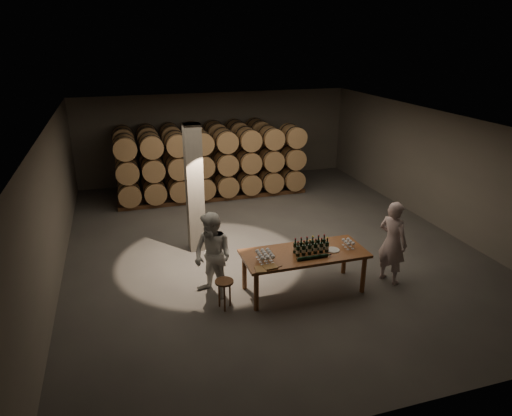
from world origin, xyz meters
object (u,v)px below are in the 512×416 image
object	(u,v)px
plate	(333,250)
stool	(224,286)
person_woman	(213,256)
tasting_table	(304,257)
bottle_cluster	(311,247)
person_man	(392,242)
notebook_near	(270,267)

from	to	relation	value
plate	stool	size ratio (longest dim) A/B	0.47
stool	person_woman	size ratio (longest dim) A/B	0.34
plate	stool	distance (m)	2.40
tasting_table	bottle_cluster	distance (m)	0.26
person_woman	stool	bearing A→B (deg)	-23.90
tasting_table	person_woman	xyz separation A→B (m)	(-1.87, 0.36, 0.12)
plate	person_woman	size ratio (longest dim) A/B	0.16
tasting_table	person_man	distance (m)	1.99
tasting_table	stool	xyz separation A→B (m)	(-1.76, -0.17, -0.29)
notebook_near	stool	world-z (taller)	notebook_near
person_man	person_woman	bearing A→B (deg)	59.02
tasting_table	plate	xyz separation A→B (m)	(0.61, -0.08, 0.11)
person_man	plate	bearing A→B (deg)	63.04
stool	person_woman	xyz separation A→B (m)	(-0.11, 0.53, 0.41)
plate	person_woman	xyz separation A→B (m)	(-2.47, 0.44, 0.01)
tasting_table	notebook_near	bearing A→B (deg)	-155.17
bottle_cluster	person_man	world-z (taller)	person_man
bottle_cluster	plate	bearing A→B (deg)	-5.48
person_woman	person_man	bearing A→B (deg)	47.03
bottle_cluster	notebook_near	distance (m)	1.10
plate	notebook_near	size ratio (longest dim) A/B	1.10
plate	person_woman	distance (m)	2.51
plate	person_man	size ratio (longest dim) A/B	0.15
bottle_cluster	plate	size ratio (longest dim) A/B	2.55
tasting_table	person_man	size ratio (longest dim) A/B	1.39
bottle_cluster	stool	xyz separation A→B (m)	(-1.89, -0.14, -0.51)
bottle_cluster	person_woman	xyz separation A→B (m)	(-1.99, 0.40, -0.10)
bottle_cluster	notebook_near	size ratio (longest dim) A/B	2.80
tasting_table	notebook_near	xyz separation A→B (m)	(-0.90, -0.41, 0.12)
plate	notebook_near	distance (m)	1.54
tasting_table	stool	distance (m)	1.79
tasting_table	person_woman	bearing A→B (deg)	169.01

